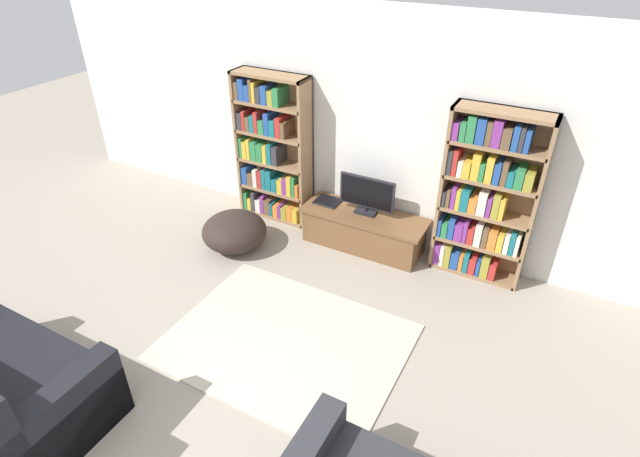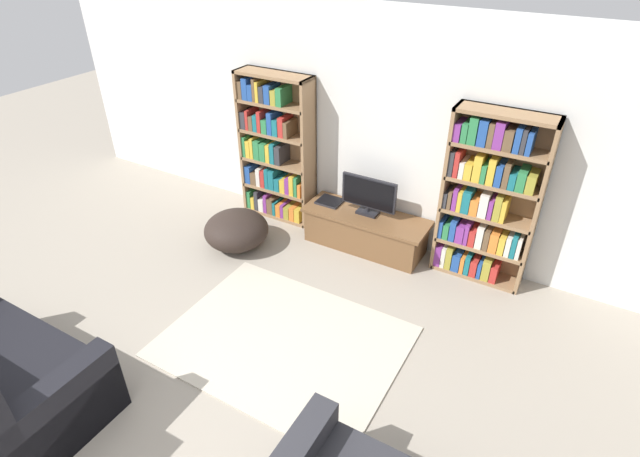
% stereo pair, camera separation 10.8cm
% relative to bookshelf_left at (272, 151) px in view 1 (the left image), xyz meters
% --- Properties ---
extents(wall_back, '(8.80, 0.06, 2.60)m').
position_rel_bookshelf_left_xyz_m(wall_back, '(1.18, 0.18, 0.43)').
color(wall_back, silver).
rests_on(wall_back, ground_plane).
extents(bookshelf_left, '(0.93, 0.30, 1.81)m').
position_rel_bookshelf_left_xyz_m(bookshelf_left, '(0.00, 0.00, 0.00)').
color(bookshelf_left, '#93704C').
rests_on(bookshelf_left, ground_plane).
extents(bookshelf_right, '(0.93, 0.30, 1.81)m').
position_rel_bookshelf_left_xyz_m(bookshelf_right, '(2.54, -0.00, 0.03)').
color(bookshelf_right, '#93704C').
rests_on(bookshelf_right, ground_plane).
extents(tv_stand, '(1.44, 0.51, 0.42)m').
position_rel_bookshelf_left_xyz_m(tv_stand, '(1.31, -0.13, -0.65)').
color(tv_stand, brown).
rests_on(tv_stand, ground_plane).
extents(television, '(0.65, 0.16, 0.44)m').
position_rel_bookshelf_left_xyz_m(television, '(1.31, -0.10, -0.21)').
color(television, black).
rests_on(television, tv_stand).
extents(laptop, '(0.28, 0.25, 0.03)m').
position_rel_bookshelf_left_xyz_m(laptop, '(0.81, -0.09, -0.43)').
color(laptop, '#28282D').
rests_on(laptop, tv_stand).
extents(area_rug, '(2.08, 1.59, 0.02)m').
position_rel_bookshelf_left_xyz_m(area_rug, '(1.35, -1.91, -0.86)').
color(area_rug, beige).
rests_on(area_rug, ground_plane).
extents(beanbag_ottoman, '(0.74, 0.74, 0.41)m').
position_rel_bookshelf_left_xyz_m(beanbag_ottoman, '(0.01, -0.86, -0.66)').
color(beanbag_ottoman, '#2D231E').
rests_on(beanbag_ottoman, ground_plane).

